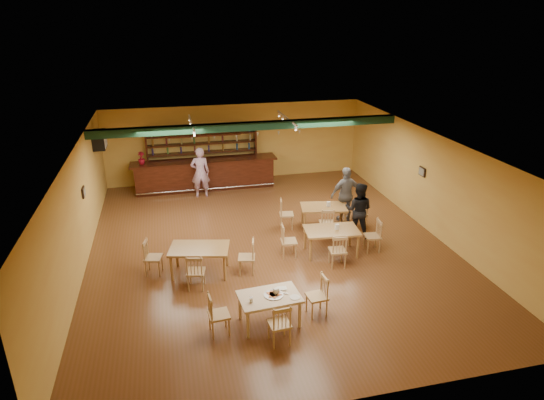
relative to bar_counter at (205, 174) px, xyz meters
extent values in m
plane|color=brown|center=(1.32, -5.15, -0.56)|extent=(12.00, 12.00, 0.00)
cube|color=black|center=(1.32, -2.35, 2.31)|extent=(10.00, 0.30, 0.25)
cube|color=white|center=(-0.48, -1.75, 2.38)|extent=(0.05, 2.50, 0.05)
cube|color=white|center=(2.72, -1.75, 2.38)|extent=(0.05, 2.50, 0.05)
cube|color=white|center=(-3.48, -0.95, 1.79)|extent=(0.34, 0.70, 0.48)
cube|color=black|center=(-3.65, -4.15, 1.14)|extent=(0.04, 0.34, 0.28)
cube|color=black|center=(6.29, -4.65, 1.14)|extent=(0.04, 0.34, 0.28)
cube|color=black|center=(0.00, 0.00, 0.00)|extent=(5.44, 0.85, 1.13)
cube|color=black|center=(0.00, 0.63, 0.57)|extent=(4.21, 0.40, 2.28)
imported|color=maroon|center=(-2.27, 0.00, 0.79)|extent=(0.33, 0.33, 0.45)
cube|color=olive|center=(3.23, -4.34, -0.22)|extent=(1.53, 1.08, 0.70)
cube|color=olive|center=(-0.75, -6.28, -0.19)|extent=(1.64, 1.20, 0.74)
cube|color=olive|center=(2.88, -6.03, -0.20)|extent=(1.55, 1.02, 0.73)
cube|color=#D5B48F|center=(0.52, -8.71, -0.22)|extent=(1.35, 0.93, 0.69)
cylinder|color=silver|center=(0.61, -8.71, 0.13)|extent=(0.48, 0.48, 0.01)
cylinder|color=#EAE5C6|center=(0.10, -8.85, 0.18)|extent=(0.08, 0.08, 0.11)
cube|color=white|center=(0.84, -8.53, 0.14)|extent=(0.21, 0.17, 0.03)
cube|color=silver|center=(0.75, -8.67, 0.14)|extent=(0.32, 0.23, 0.00)
cylinder|color=white|center=(1.02, -8.90, 0.13)|extent=(0.24, 0.24, 0.01)
imported|color=#974EA9|center=(-0.24, -0.83, 0.36)|extent=(0.67, 0.44, 1.85)
imported|color=black|center=(4.03, -5.14, 0.27)|extent=(1.03, 0.97, 1.68)
imported|color=gray|center=(4.08, -4.03, 0.33)|extent=(1.09, 0.54, 1.80)
camera|label=1|loc=(-1.33, -16.87, 5.68)|focal=30.74mm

